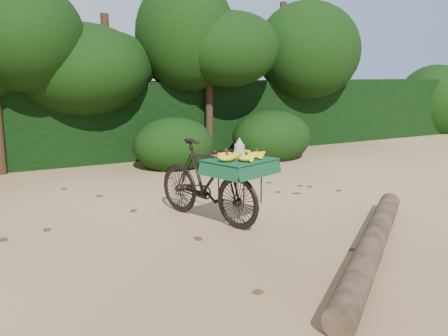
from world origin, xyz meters
TOP-DOWN VIEW (x-y plane):
  - ground at (0.00, 0.00)m, footprint 80.00×80.00m
  - vendor_bicycle at (0.50, 0.64)m, footprint 1.21×1.97m
  - fallen_log at (1.55, -1.37)m, footprint 3.20×2.53m
  - hedge_backdrop at (0.00, 6.30)m, footprint 26.00×1.80m
  - tree_row at (-0.65, 5.50)m, footprint 14.50×2.00m
  - bush_clumps at (0.50, 4.30)m, footprint 8.80×1.70m
  - leaf_litter at (0.00, 0.65)m, footprint 7.00×7.30m

SIDE VIEW (x-z plane):
  - ground at x=0.00m, z-range 0.00..0.00m
  - leaf_litter at x=0.00m, z-range 0.00..0.01m
  - fallen_log at x=1.55m, z-range 0.00..0.28m
  - bush_clumps at x=0.50m, z-range 0.00..0.90m
  - vendor_bicycle at x=0.50m, z-range 0.01..1.13m
  - hedge_backdrop at x=0.00m, z-range 0.00..1.80m
  - tree_row at x=-0.65m, z-range 0.00..4.00m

